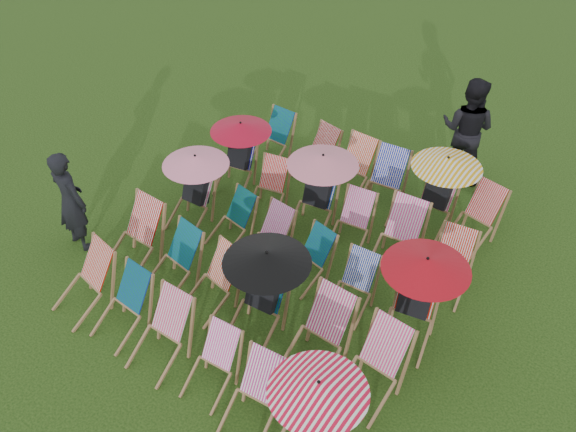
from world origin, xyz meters
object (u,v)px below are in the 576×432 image
Objects in this scene: deckchair_0 at (83,282)px; person_left at (70,201)px; deckchair_5 at (309,420)px; deckchair_29 at (475,217)px; person_rear at (467,129)px.

person_left reaches higher than deckchair_0.
deckchair_0 is at bearing 179.54° from deckchair_5.
deckchair_5 is 5.14m from person_left.
person_left is (-5.04, -3.82, 0.42)m from deckchair_29.
deckchair_0 reaches higher than deckchair_29.
person_rear is at bearing 131.36° from deckchair_29.
person_rear reaches higher than deckchair_0.
person_left reaches higher than deckchair_5.
person_left is at bearing 48.16° from person_rear.
deckchair_0 is at bearing 60.06° from person_rear.
deckchair_29 is at bearing 117.00° from person_rear.
deckchair_0 is at bearing -119.83° from deckchair_29.
deckchair_29 is (3.89, 4.64, -0.02)m from deckchair_0.
deckchair_29 is at bearing 90.52° from deckchair_5.
deckchair_5 is at bearing -79.60° from deckchair_29.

